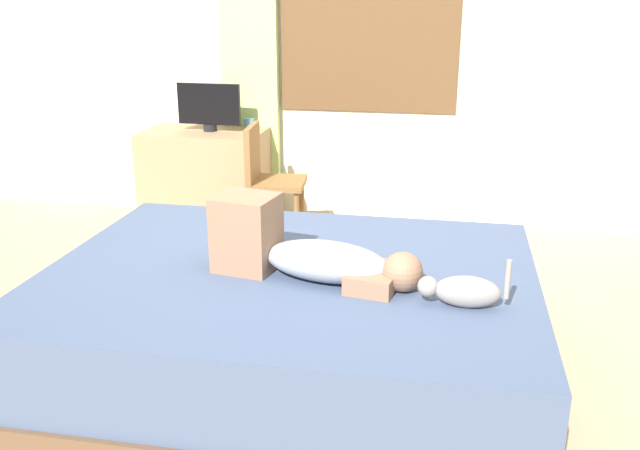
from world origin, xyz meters
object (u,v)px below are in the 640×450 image
object	(u,v)px
desk	(206,179)
tv_monitor	(209,106)
person_lying	(305,252)
cat	(463,291)
chair_by_desk	(267,176)
bed	(291,321)
cup	(249,123)

from	to	relation	value
desk	tv_monitor	distance (m)	0.55
person_lying	desk	size ratio (longest dim) A/B	1.05
person_lying	cat	xyz separation A→B (m)	(0.68, -0.18, -0.05)
desk	tv_monitor	world-z (taller)	tv_monitor
tv_monitor	chair_by_desk	size ratio (longest dim) A/B	0.56
bed	cup	bearing A→B (deg)	110.89
person_lying	tv_monitor	distance (m)	2.40
tv_monitor	cup	distance (m)	0.33
tv_monitor	cup	size ratio (longest dim) A/B	6.02
bed	desk	distance (m)	2.30
desk	chair_by_desk	bearing A→B (deg)	-31.02
chair_by_desk	cat	bearing A→B (deg)	-55.39
person_lying	cup	distance (m)	2.42
person_lying	cup	world-z (taller)	person_lying
bed	person_lying	xyz separation A→B (m)	(0.09, -0.07, 0.38)
bed	chair_by_desk	xyz separation A→B (m)	(-0.55, 1.65, 0.25)
tv_monitor	chair_by_desk	xyz separation A→B (m)	(0.53, -0.35, -0.41)
cat	cup	distance (m)	2.90
cat	cup	size ratio (longest dim) A/B	4.48
person_lying	chair_by_desk	size ratio (longest dim) A/B	1.10
bed	desk	bearing A→B (deg)	119.50
bed	cat	size ratio (longest dim) A/B	6.32
chair_by_desk	desk	bearing A→B (deg)	148.98
bed	chair_by_desk	world-z (taller)	chair_by_desk
bed	cat	xyz separation A→B (m)	(0.76, -0.26, 0.33)
bed	desk	xyz separation A→B (m)	(-1.13, 2.00, 0.11)
bed	tv_monitor	distance (m)	2.37
cat	tv_monitor	size ratio (longest dim) A/B	0.74
cup	cat	bearing A→B (deg)	-56.70
cat	person_lying	bearing A→B (deg)	164.79
desk	bed	bearing A→B (deg)	-60.50
bed	person_lying	size ratio (longest dim) A/B	2.40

